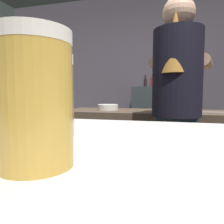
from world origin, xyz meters
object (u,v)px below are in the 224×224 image
object	(u,v)px
bartender	(176,105)
bottle_soy	(183,80)
bottle_olive_oil	(145,82)
bottle_hot_sauce	(153,81)
mixing_bowl	(108,107)
chefs_knife	(208,112)
mini_fridge	(30,122)
pint_glass_near	(51,96)
bottle_vinegar	(167,80)
pint_glass_far	(35,100)

from	to	relation	value
bartender	bottle_soy	xyz separation A→B (m)	(0.14, 1.65, 0.28)
bottle_olive_oil	bartender	bearing A→B (deg)	-77.23
bottle_hot_sauce	bottle_soy	bearing A→B (deg)	-5.31
mixing_bowl	chefs_knife	distance (m)	0.91
mini_fridge	bottle_soy	size ratio (longest dim) A/B	5.07
mixing_bowl	pint_glass_near	size ratio (longest dim) A/B	1.44
chefs_knife	pint_glass_near	distance (m)	1.72
bartender	pint_glass_near	bearing A→B (deg)	-178.94
mini_fridge	bottle_olive_oil	xyz separation A→B (m)	(1.93, 0.26, 0.66)
mixing_bowl	bottle_hot_sauce	bearing A→B (deg)	74.60
bartender	bottle_soy	distance (m)	1.68
chefs_knife	pint_glass_near	bearing A→B (deg)	-96.94
mixing_bowl	bottle_soy	bearing A→B (deg)	57.47
mini_fridge	bottle_hot_sauce	world-z (taller)	bottle_hot_sauce
bottle_olive_oil	pint_glass_near	bearing A→B (deg)	-86.95
bottle_olive_oil	bottle_vinegar	size ratio (longest dim) A/B	0.81
bartender	bottle_olive_oil	distance (m)	1.88
mini_fridge	bottle_olive_oil	bearing A→B (deg)	7.73
mixing_bowl	chefs_knife	bearing A→B (deg)	-2.59
bartender	bottle_hot_sauce	xyz separation A→B (m)	(-0.29, 1.69, 0.27)
chefs_knife	bottle_vinegar	world-z (taller)	bottle_vinegar
mixing_bowl	pint_glass_far	world-z (taller)	pint_glass_far
mixing_bowl	bottle_soy	world-z (taller)	bottle_soy
chefs_knife	bottle_olive_oil	bearing A→B (deg)	127.20
pint_glass_near	bottle_olive_oil	bearing A→B (deg)	93.05
mixing_bowl	mini_fridge	bearing A→B (deg)	147.13
pint_glass_near	pint_glass_far	world-z (taller)	pint_glass_near
mini_fridge	mixing_bowl	world-z (taller)	mini_fridge
bartender	bottle_vinegar	bearing A→B (deg)	15.23
pint_glass_near	bottle_hot_sauce	xyz separation A→B (m)	(-0.04, 2.92, 0.19)
bartender	pint_glass_near	distance (m)	1.25
mixing_bowl	bottle_soy	distance (m)	1.47
bottle_soy	bottle_hot_sauce	size ratio (longest dim) A/B	1.16
bartender	mixing_bowl	world-z (taller)	bartender
bottle_vinegar	bartender	bearing A→B (deg)	-87.33
mini_fridge	mixing_bowl	size ratio (longest dim) A/B	6.07
mixing_bowl	chefs_knife	size ratio (longest dim) A/B	0.84
bartender	chefs_knife	bearing A→B (deg)	-22.24
mixing_bowl	bottle_olive_oil	distance (m)	1.42
mini_fridge	bartender	size ratio (longest dim) A/B	0.70
bartender	bottle_soy	size ratio (longest dim) A/B	7.24
bottle_soy	bottle_vinegar	bearing A→B (deg)	172.99
chefs_knife	bottle_vinegar	distance (m)	1.37
mixing_bowl	pint_glass_near	xyz separation A→B (m)	(0.38, -1.67, 0.13)
mini_fridge	bottle_vinegar	xyz separation A→B (m)	(2.27, 0.13, 0.68)
pint_glass_near	bottle_soy	distance (m)	2.91
mini_fridge	pint_glass_far	size ratio (longest dim) A/B	9.13
mixing_bowl	bottle_olive_oil	size ratio (longest dim) A/B	1.06
mini_fridge	pint_glass_near	xyz separation A→B (m)	(2.10, -2.78, 0.48)
bottle_olive_oil	bottle_hot_sauce	distance (m)	0.18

